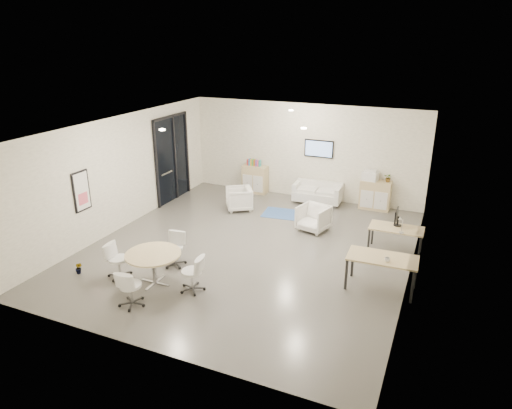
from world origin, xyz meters
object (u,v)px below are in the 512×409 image
object	(u,v)px
sideboard_right	(375,195)
desk_front	(382,260)
round_table	(153,257)
armchair_right	(313,217)
loveseat	(318,193)
armchair_left	(239,198)
desk_rear	(396,230)
sideboard_left	(255,179)

from	to	relation	value
sideboard_right	desk_front	world-z (taller)	sideboard_right
desk_front	round_table	distance (m)	5.01
sideboard_right	round_table	bearing A→B (deg)	-118.72
desk_front	round_table	bearing A→B (deg)	-161.16
armchair_right	round_table	bearing A→B (deg)	-104.92
sideboard_right	loveseat	size ratio (longest dim) A/B	0.59
armchair_left	loveseat	bearing A→B (deg)	94.70
desk_rear	desk_front	distance (m)	1.99
loveseat	armchair_right	xyz separation A→B (m)	(0.54, -2.29, 0.09)
loveseat	desk_rear	distance (m)	4.05
armchair_right	desk_rear	xyz separation A→B (m)	(2.34, -0.55, 0.22)
loveseat	round_table	bearing A→B (deg)	-107.95
armchair_left	armchair_right	distance (m)	2.74
sideboard_left	desk_front	xyz separation A→B (m)	(5.18, -4.97, 0.21)
loveseat	armchair_left	distance (m)	2.69
desk_rear	loveseat	bearing A→B (deg)	134.80
round_table	armchair_left	bearing A→B (deg)	93.17
armchair_right	loveseat	bearing A→B (deg)	117.21
sideboard_right	armchair_right	size ratio (longest dim) A/B	1.17
armchair_left	desk_rear	distance (m)	5.15
loveseat	sideboard_left	bearing A→B (deg)	174.14
armchair_left	desk_front	distance (m)	5.90
loveseat	armchair_right	distance (m)	2.35
sideboard_left	armchair_right	bearing A→B (deg)	-40.17
round_table	sideboard_left	bearing A→B (deg)	94.17
sideboard_left	loveseat	distance (m)	2.36
sideboard_right	armchair_right	distance (m)	2.76
armchair_right	desk_front	size ratio (longest dim) A/B	0.54
sideboard_right	armchair_left	distance (m)	4.36
desk_rear	round_table	world-z (taller)	round_table
sideboard_right	loveseat	distance (m)	1.86
sideboard_right	desk_rear	xyz separation A→B (m)	(1.03, -2.98, 0.15)
armchair_right	round_table	distance (m)	4.95
sideboard_left	armchair_right	xyz separation A→B (m)	(2.88, -2.43, -0.08)
sideboard_right	round_table	size ratio (longest dim) A/B	0.77
loveseat	armchair_left	xyz separation A→B (m)	(-2.13, -1.64, 0.08)
sideboard_right	loveseat	bearing A→B (deg)	-175.61
sideboard_right	round_table	xyz separation A→B (m)	(-3.70, -6.75, 0.20)
armchair_left	round_table	distance (m)	4.99
sideboard_left	loveseat	size ratio (longest dim) A/B	0.61
loveseat	round_table	xyz separation A→B (m)	(-1.85, -6.61, 0.35)
round_table	loveseat	bearing A→B (deg)	74.33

